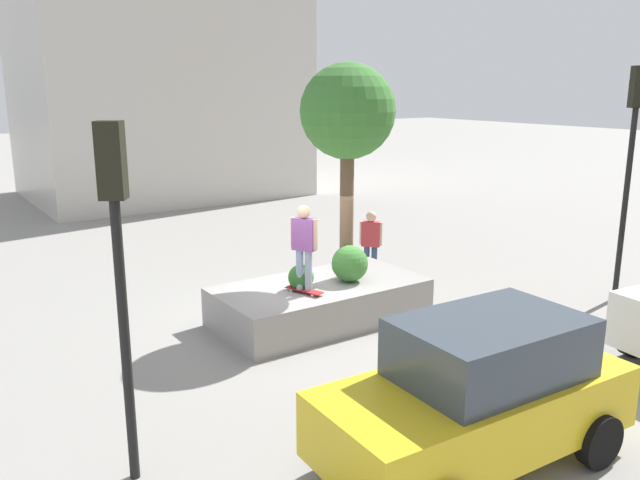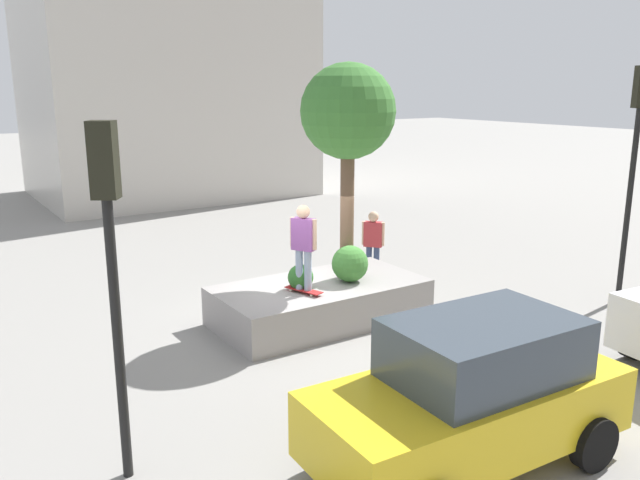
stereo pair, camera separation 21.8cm
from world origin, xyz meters
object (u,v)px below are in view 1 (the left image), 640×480
Objects in this scene: skateboarder at (304,241)px; taxi_cab at (479,393)px; traffic_light_median at (631,146)px; traffic_light_corner at (118,244)px; planter_ledge at (320,302)px; skateboard at (304,290)px; plaza_tree at (348,114)px; pedestrian_crossing at (371,239)px.

taxi_cab is at bearing 82.86° from skateboarder.
taxi_cab is 0.83× the size of traffic_light_median.
taxi_cab is at bearing 149.89° from traffic_light_corner.
traffic_light_median is at bearing 161.55° from skateboarder.
planter_ledge is 5.08× the size of skateboard.
plaza_tree is at bearing -162.91° from skateboarder.
taxi_cab reaches higher than planter_ledge.
plaza_tree reaches higher than skateboard.
planter_ledge is 3.33m from pedestrian_crossing.
pedestrian_crossing is at bearing -147.21° from skateboard.
skateboarder is 5.06m from taxi_cab.
planter_ledge is 7.35m from traffic_light_median.
pedestrian_crossing is (-3.33, -2.14, -0.84)m from skateboarder.
pedestrian_crossing is at bearing -146.85° from traffic_light_corner.
planter_ledge is 5.45m from taxi_cab.
traffic_light_corner is 2.57× the size of pedestrian_crossing.
skateboard is 0.16× the size of traffic_light_median.
traffic_light_median reaches higher than pedestrian_crossing.
traffic_light_corner is (4.28, 2.83, 2.10)m from skateboard.
traffic_light_corner reaches higher than taxi_cab.
plaza_tree is 5.23× the size of skateboard.
taxi_cab is 8.12m from pedestrian_crossing.
taxi_cab is 4.67m from traffic_light_corner.
skateboard is 7.59m from traffic_light_median.
traffic_light_median is (-5.49, 2.66, -0.69)m from plaza_tree.
traffic_light_median is at bearing 154.20° from plaza_tree.
skateboard reaches higher than planter_ledge.
planter_ledge is at bearing -150.62° from skateboarder.
planter_ledge is at bearing -147.04° from traffic_light_corner.
skateboarder is at bearing -97.14° from taxi_cab.
skateboard is at bearing 0.00° from skateboarder.
skateboard is at bearing -18.45° from traffic_light_median.
pedestrian_crossing is at bearing -139.45° from plaza_tree.
skateboarder is (1.28, 0.39, -2.29)m from plaza_tree.
taxi_cab is (0.62, 4.95, 0.13)m from skateboard.
skateboarder is 7.32m from traffic_light_median.
planter_ledge is at bearing 33.49° from pedestrian_crossing.
skateboarder is 5.26m from traffic_light_corner.
skateboard is 0.20× the size of taxi_cab.
taxi_cab is 8.24m from traffic_light_median.
traffic_light_corner reaches higher than pedestrian_crossing.
taxi_cab is at bearing 82.86° from skateboard.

